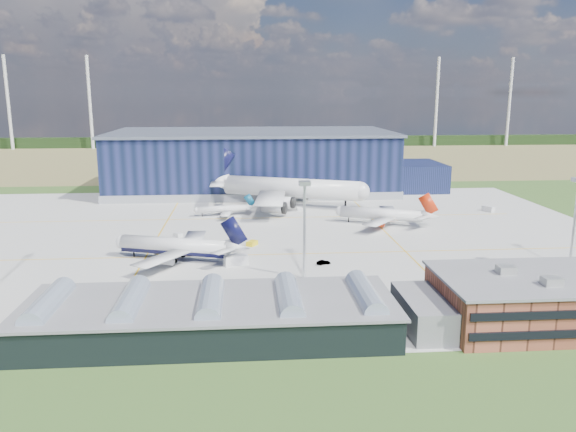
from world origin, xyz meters
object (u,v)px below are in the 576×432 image
object	(u,v)px
hangar	(259,164)
airliner_navy	(174,237)
car_b	(323,263)
light_mast_east	(576,209)
gse_tug_a	(159,251)
gse_cart_a	(299,209)
car_a	(569,269)
gse_tug_b	(252,243)
airliner_widebody	(291,178)
gse_cart_b	(178,235)
gse_van_a	(236,260)
gse_van_b	(488,209)
ops_building	(560,299)
airliner_red	(381,208)
airliner_regional	(222,206)
gse_van_c	(468,266)
light_mast_center	(305,214)

from	to	relation	value
hangar	airliner_navy	world-z (taller)	hangar
car_b	light_mast_east	bearing A→B (deg)	-117.96
light_mast_east	gse_tug_a	world-z (taller)	light_mast_east
gse_cart_a	car_a	xyz separation A→B (m)	(58.63, -77.15, -0.03)
gse_tug_b	car_a	bearing A→B (deg)	11.68
airliner_widebody	gse_cart_b	bearing A→B (deg)	-108.93
light_mast_east	gse_van_a	world-z (taller)	light_mast_east
gse_van_b	gse_cart_b	bearing A→B (deg)	165.84
ops_building	gse_tug_a	distance (m)	97.86
ops_building	gse_cart_a	size ratio (longest dim) A/B	17.06
light_mast_east	car_b	world-z (taller)	light_mast_east
hangar	airliner_red	xyz separation A→B (m)	(38.00, -72.80, -6.03)
airliner_navy	airliner_widebody	size ratio (longest dim) A/B	0.55
airliner_navy	car_a	size ratio (longest dim) A/B	11.42
light_mast_east	airliner_regional	xyz separation A→B (m)	(-86.64, 70.00, -11.77)
airliner_navy	gse_cart_a	world-z (taller)	airliner_navy
gse_tug_b	car_a	xyz separation A→B (m)	(76.70, -29.39, -0.13)
airliner_regional	gse_cart_b	world-z (taller)	airliner_regional
airliner_regional	gse_van_a	bearing A→B (deg)	86.91
gse_tug_b	gse_van_c	distance (m)	58.75
hangar	airliner_navy	distance (m)	110.90
hangar	gse_tug_a	distance (m)	106.33
light_mast_center	airliner_red	xyz separation A→B (m)	(30.81, 52.00, -9.85)
light_mast_east	gse_van_c	distance (m)	28.47
light_mast_east	car_a	xyz separation A→B (m)	(-0.07, -0.04, -14.88)
airliner_widebody	gse_tug_a	world-z (taller)	airliner_widebody
ops_building	light_mast_center	size ratio (longest dim) A/B	2.00
airliner_widebody	car_b	size ratio (longest dim) A/B	19.06
airliner_navy	gse_tug_b	bearing A→B (deg)	-130.22
hangar	airliner_widebody	size ratio (longest dim) A/B	2.15
ops_building	gse_van_a	bearing A→B (deg)	145.97
light_mast_east	gse_van_c	bearing A→B (deg)	174.26
gse_tug_a	gse_cart_b	size ratio (longest dim) A/B	1.23
light_mast_center	airliner_widebody	xyz separation A→B (m)	(4.06, 85.00, -4.43)
gse_tug_b	gse_cart_a	world-z (taller)	gse_tug_b
airliner_red	airliner_regional	size ratio (longest dim) A/B	1.53
airliner_navy	airliner_widebody	distance (m)	77.25
gse_van_c	gse_van_b	bearing A→B (deg)	-31.17
airliner_navy	airliner_regional	bearing A→B (deg)	-82.95
gse_van_b	airliner_regional	bearing A→B (deg)	151.10
ops_building	airliner_red	world-z (taller)	airliner_red
gse_cart_b	airliner_widebody	bearing A→B (deg)	10.04
ops_building	car_a	size ratio (longest dim) A/B	14.07
gse_cart_a	airliner_navy	bearing A→B (deg)	-128.68
hangar	airliner_red	bearing A→B (deg)	-62.44
hangar	gse_cart_a	distance (m)	50.78
airliner_red	ops_building	bearing A→B (deg)	123.17
gse_tug_b	gse_cart_a	distance (m)	51.06
airliner_red	gse_cart_b	size ratio (longest dim) A/B	13.06
airliner_regional	gse_tug_b	bearing A→B (deg)	95.24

